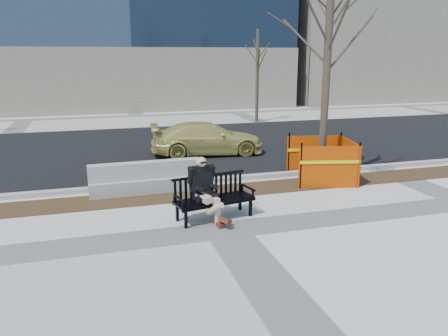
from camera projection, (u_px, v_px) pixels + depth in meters
The scene contains 10 objects.
ground at pixel (226, 230), 9.29m from camera, with size 120.00×120.00×0.00m, color beige.
mulch_strip at pixel (198, 193), 11.71m from camera, with size 40.00×1.20×0.02m, color #47301C.
asphalt_street at pixel (162, 148), 17.47m from camera, with size 60.00×10.40×0.01m, color black.
curb at pixel (190, 182), 12.58m from camera, with size 60.00×0.25×0.12m, color #9E9B93.
bench at pixel (214, 218), 9.93m from camera, with size 1.82×0.65×0.97m, color black, non-canonical shape.
seated_man at pixel (204, 219), 9.87m from camera, with size 0.61×1.02×1.43m, color black, non-canonical shape.
tree_fence at pixel (321, 180), 12.95m from camera, with size 2.56×2.56×6.39m, color #DE5600, non-canonical shape.
sedan at pixel (207, 154), 16.32m from camera, with size 1.65×4.07×1.18m, color tan.
jersey_barrier_left at pixel (146, 192), 11.83m from camera, with size 2.93×0.59×0.84m, color #A09D96, non-canonical shape.
far_tree_right at pixel (256, 122), 24.27m from camera, with size 1.94×1.94×5.25m, color #4C4030, non-canonical shape.
Camera 1 is at (-2.50, -8.31, 3.56)m, focal length 35.60 mm.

